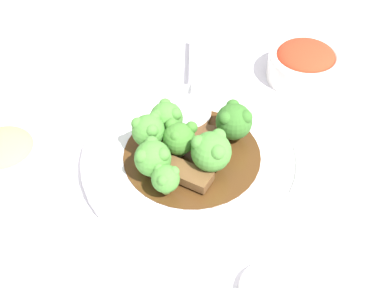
{
  "coord_description": "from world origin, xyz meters",
  "views": [
    {
      "loc": [
        -0.45,
        0.04,
        0.5
      ],
      "look_at": [
        0.0,
        0.0,
        0.03
      ],
      "focal_mm": 50.0,
      "sensor_mm": 36.0,
      "label": 1
    }
  ],
  "objects_px": {
    "beef_strip_1": "(213,143)",
    "side_bowl_kimchi": "(305,63)",
    "beef_strip_0": "(194,123)",
    "side_bowl_appetizer": "(5,155)",
    "broccoli_floret_2": "(211,151)",
    "main_plate": "(192,157)",
    "broccoli_floret_5": "(148,130)",
    "broccoli_floret_3": "(166,118)",
    "broccoli_floret_6": "(153,158)",
    "broccoli_floret_0": "(234,121)",
    "beef_strip_2": "(185,173)",
    "broccoli_floret_4": "(179,136)",
    "broccoli_floret_1": "(165,178)",
    "serving_spoon": "(193,104)"
  },
  "relations": [
    {
      "from": "beef_strip_1",
      "to": "side_bowl_kimchi",
      "type": "distance_m",
      "value": 0.21
    },
    {
      "from": "beef_strip_0",
      "to": "side_bowl_appetizer",
      "type": "xyz_separation_m",
      "value": [
        -0.03,
        0.24,
        -0.0
      ]
    },
    {
      "from": "broccoli_floret_2",
      "to": "side_bowl_kimchi",
      "type": "height_order",
      "value": "broccoli_floret_2"
    },
    {
      "from": "main_plate",
      "to": "broccoli_floret_5",
      "type": "xyz_separation_m",
      "value": [
        0.01,
        0.05,
        0.04
      ]
    },
    {
      "from": "beef_strip_0",
      "to": "broccoli_floret_3",
      "type": "distance_m",
      "value": 0.04
    },
    {
      "from": "broccoli_floret_6",
      "to": "broccoli_floret_0",
      "type": "bearing_deg",
      "value": -62.14
    },
    {
      "from": "broccoli_floret_3",
      "to": "side_bowl_kimchi",
      "type": "relative_size",
      "value": 0.42
    },
    {
      "from": "beef_strip_1",
      "to": "beef_strip_0",
      "type": "bearing_deg",
      "value": 25.98
    },
    {
      "from": "main_plate",
      "to": "beef_strip_2",
      "type": "height_order",
      "value": "beef_strip_2"
    },
    {
      "from": "broccoli_floret_4",
      "to": "side_bowl_kimchi",
      "type": "height_order",
      "value": "broccoli_floret_4"
    },
    {
      "from": "broccoli_floret_4",
      "to": "side_bowl_kimchi",
      "type": "relative_size",
      "value": 0.42
    },
    {
      "from": "beef_strip_1",
      "to": "broccoli_floret_2",
      "type": "height_order",
      "value": "broccoli_floret_2"
    },
    {
      "from": "broccoli_floret_1",
      "to": "broccoli_floret_6",
      "type": "bearing_deg",
      "value": 24.57
    },
    {
      "from": "side_bowl_kimchi",
      "to": "broccoli_floret_6",
      "type": "bearing_deg",
      "value": 129.46
    },
    {
      "from": "beef_strip_1",
      "to": "broccoli_floret_6",
      "type": "xyz_separation_m",
      "value": [
        -0.04,
        0.08,
        0.02
      ]
    },
    {
      "from": "side_bowl_appetizer",
      "to": "broccoli_floret_3",
      "type": "bearing_deg",
      "value": -82.67
    },
    {
      "from": "broccoli_floret_0",
      "to": "broccoli_floret_4",
      "type": "distance_m",
      "value": 0.07
    },
    {
      "from": "broccoli_floret_3",
      "to": "serving_spoon",
      "type": "height_order",
      "value": "broccoli_floret_3"
    },
    {
      "from": "main_plate",
      "to": "side_bowl_kimchi",
      "type": "height_order",
      "value": "side_bowl_kimchi"
    },
    {
      "from": "side_bowl_kimchi",
      "to": "broccoli_floret_3",
      "type": "bearing_deg",
      "value": 119.44
    },
    {
      "from": "beef_strip_1",
      "to": "broccoli_floret_3",
      "type": "distance_m",
      "value": 0.07
    },
    {
      "from": "beef_strip_2",
      "to": "broccoli_floret_3",
      "type": "bearing_deg",
      "value": 12.06
    },
    {
      "from": "broccoli_floret_5",
      "to": "serving_spoon",
      "type": "relative_size",
      "value": 0.23
    },
    {
      "from": "beef_strip_2",
      "to": "serving_spoon",
      "type": "height_order",
      "value": "serving_spoon"
    },
    {
      "from": "broccoli_floret_1",
      "to": "side_bowl_appetizer",
      "type": "distance_m",
      "value": 0.21
    },
    {
      "from": "beef_strip_0",
      "to": "serving_spoon",
      "type": "bearing_deg",
      "value": -2.63
    },
    {
      "from": "beef_strip_0",
      "to": "broccoli_floret_2",
      "type": "distance_m",
      "value": 0.08
    },
    {
      "from": "broccoli_floret_5",
      "to": "broccoli_floret_0",
      "type": "bearing_deg",
      "value": -83.41
    },
    {
      "from": "main_plate",
      "to": "side_bowl_kimchi",
      "type": "xyz_separation_m",
      "value": [
        0.16,
        -0.18,
        0.02
      ]
    },
    {
      "from": "main_plate",
      "to": "side_bowl_appetizer",
      "type": "height_order",
      "value": "side_bowl_appetizer"
    },
    {
      "from": "broccoli_floret_1",
      "to": "broccoli_floret_4",
      "type": "distance_m",
      "value": 0.07
    },
    {
      "from": "beef_strip_1",
      "to": "side_bowl_kimchi",
      "type": "height_order",
      "value": "side_bowl_kimchi"
    },
    {
      "from": "broccoli_floret_3",
      "to": "serving_spoon",
      "type": "distance_m",
      "value": 0.06
    },
    {
      "from": "broccoli_floret_2",
      "to": "broccoli_floret_6",
      "type": "height_order",
      "value": "broccoli_floret_2"
    },
    {
      "from": "beef_strip_2",
      "to": "broccoli_floret_3",
      "type": "height_order",
      "value": "broccoli_floret_3"
    },
    {
      "from": "broccoli_floret_4",
      "to": "broccoli_floret_2",
      "type": "bearing_deg",
      "value": -131.23
    },
    {
      "from": "beef_strip_2",
      "to": "broccoli_floret_6",
      "type": "distance_m",
      "value": 0.04
    },
    {
      "from": "broccoli_floret_3",
      "to": "broccoli_floret_1",
      "type": "bearing_deg",
      "value": 176.09
    },
    {
      "from": "beef_strip_2",
      "to": "broccoli_floret_6",
      "type": "relative_size",
      "value": 1.43
    },
    {
      "from": "main_plate",
      "to": "broccoli_floret_6",
      "type": "xyz_separation_m",
      "value": [
        -0.03,
        0.05,
        0.04
      ]
    },
    {
      "from": "broccoli_floret_1",
      "to": "broccoli_floret_5",
      "type": "height_order",
      "value": "broccoli_floret_5"
    },
    {
      "from": "broccoli_floret_1",
      "to": "broccoli_floret_4",
      "type": "height_order",
      "value": "broccoli_floret_4"
    },
    {
      "from": "serving_spoon",
      "to": "broccoli_floret_1",
      "type": "bearing_deg",
      "value": 162.48
    },
    {
      "from": "broccoli_floret_2",
      "to": "broccoli_floret_4",
      "type": "distance_m",
      "value": 0.05
    },
    {
      "from": "beef_strip_0",
      "to": "broccoli_floret_6",
      "type": "relative_size",
      "value": 1.22
    },
    {
      "from": "broccoli_floret_2",
      "to": "broccoli_floret_4",
      "type": "relative_size",
      "value": 1.13
    },
    {
      "from": "beef_strip_2",
      "to": "side_bowl_kimchi",
      "type": "distance_m",
      "value": 0.27
    },
    {
      "from": "broccoli_floret_2",
      "to": "broccoli_floret_3",
      "type": "bearing_deg",
      "value": 36.3
    },
    {
      "from": "broccoli_floret_4",
      "to": "side_bowl_kimchi",
      "type": "distance_m",
      "value": 0.25
    },
    {
      "from": "main_plate",
      "to": "broccoli_floret_6",
      "type": "height_order",
      "value": "broccoli_floret_6"
    }
  ]
}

